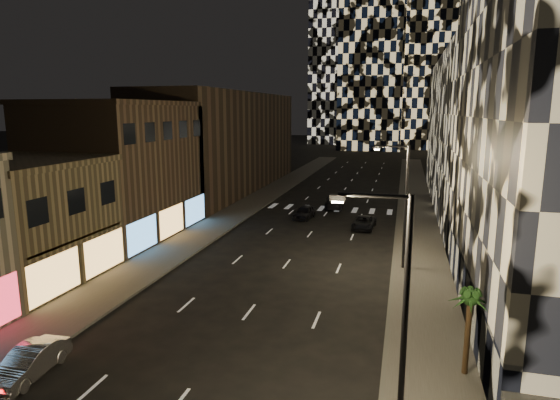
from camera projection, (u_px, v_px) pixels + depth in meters
The scene contains 16 objects.
sidewalk_left at pixel (250, 204), 58.26m from camera, with size 4.00×120.00×0.15m, color #47443F.
sidewalk_right at pixel (417, 213), 53.20m from camera, with size 4.00×120.00×0.15m, color #47443F.
curb_left at pixel (266, 205), 57.73m from camera, with size 0.20×120.00×0.15m, color #4C4C47.
curb_right at pixel (398, 212), 53.73m from camera, with size 0.20×120.00×0.15m, color #4C4C47.
retail_tan at pixel (16, 224), 31.77m from camera, with size 10.00×10.00×8.00m, color #766647.
retail_brown at pixel (121, 171), 43.25m from camera, with size 10.00×15.00×12.00m, color brown.
retail_filler_left at pixel (226, 142), 68.20m from camera, with size 10.00×40.00×14.00m, color brown.
midrise_base at pixel (466, 280), 28.15m from camera, with size 0.60×25.00×3.00m, color #383838.
midrise_filler_right at pixel (507, 132), 55.61m from camera, with size 16.00×40.00×18.00m, color #232326.
streetlight_near at pixel (397, 313), 14.66m from camera, with size 2.55×0.25×9.00m.
streetlight_far at pixel (403, 198), 33.64m from camera, with size 2.55×0.25×9.00m.
car_silver_parked at pixel (29, 362), 20.57m from camera, with size 1.42×4.08×1.35m, color gray.
car_dark_midlane at pixel (304, 212), 50.54m from camera, with size 1.69×4.20×1.43m, color black.
car_dark_oncoming at pixel (334, 202), 55.90m from camera, with size 2.11×5.18×1.50m, color black.
car_dark_rightlane at pixel (364, 223), 46.37m from camera, with size 2.00×4.35×1.21m, color black.
palm_tree at pixel (470, 304), 20.10m from camera, with size 2.01×1.99×3.94m.
Camera 1 is at (8.34, -4.21, 11.61)m, focal length 30.00 mm.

